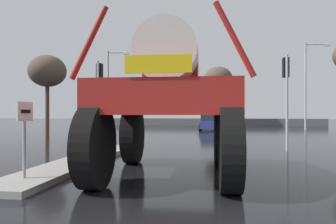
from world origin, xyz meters
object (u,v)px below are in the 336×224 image
bare_tree_left (47,72)px  traffic_signal_near_left (99,85)px  sedan_ahead (210,122)px  traffic_signal_far_left (240,102)px  lane_arrow_sign (25,126)px  traffic_signal_near_right (286,81)px  oversize_sprayer (170,101)px  bare_tree_far_center (218,79)px  streetlight_far_right (308,81)px  streetlight_far_left (110,86)px

bare_tree_left → traffic_signal_near_left: bearing=-46.9°
sedan_ahead → traffic_signal_far_left: traffic_signal_far_left is taller
lane_arrow_sign → sedan_ahead: bearing=80.0°
sedan_ahead → traffic_signal_near_right: (3.31, -15.93, 2.28)m
sedan_ahead → bare_tree_left: bearing=130.6°
oversize_sprayer → traffic_signal_far_left: oversize_sprayer is taller
traffic_signal_near_left → traffic_signal_far_left: size_ratio=1.14×
bare_tree_left → traffic_signal_far_left: bearing=29.9°
traffic_signal_near_right → bare_tree_far_center: 24.52m
lane_arrow_sign → oversize_sprayer: (3.15, 1.52, 0.59)m
streetlight_far_right → traffic_signal_far_left: bearing=-160.6°
oversize_sprayer → traffic_signal_near_left: bearing=33.9°
sedan_ahead → bare_tree_left: 15.07m
sedan_ahead → traffic_signal_near_left: (-5.03, -15.93, 2.23)m
oversize_sprayer → traffic_signal_near_right: (4.27, 5.85, 1.05)m
traffic_signal_near_left → traffic_signal_far_left: 16.47m
sedan_ahead → traffic_signal_near_left: traffic_signal_near_left is taller
lane_arrow_sign → streetlight_far_right: streetlight_far_right is taller
oversize_sprayer → streetlight_far_left: bearing=21.6°
traffic_signal_near_left → bare_tree_far_center: 25.15m
traffic_signal_near_left → lane_arrow_sign: bearing=-82.9°
sedan_ahead → streetlight_far_left: 9.84m
traffic_signal_near_left → streetlight_far_left: bearing=106.1°
oversize_sprayer → streetlight_far_right: streetlight_far_right is taller
traffic_signal_near_left → streetlight_far_right: 21.99m
sedan_ahead → bare_tree_left: size_ratio=0.73×
streetlight_far_right → bare_tree_far_center: 11.03m
traffic_signal_far_left → streetlight_far_left: streetlight_far_left is taller
sedan_ahead → streetlight_far_left: size_ratio=0.58×
sedan_ahead → streetlight_far_left: streetlight_far_left is taller
oversize_sprayer → bare_tree_far_center: (1.97, 30.12, 3.72)m
sedan_ahead → streetlight_far_right: bearing=-83.8°
traffic_signal_far_left → bare_tree_far_center: size_ratio=0.49×
sedan_ahead → streetlight_far_left: bearing=108.9°
oversize_sprayer → sedan_ahead: size_ratio=1.32×
streetlight_far_right → bare_tree_left: bearing=-153.2°
oversize_sprayer → sedan_ahead: (0.96, 21.79, -1.22)m
traffic_signal_near_right → traffic_signal_far_left: 14.57m
oversize_sprayer → bare_tree_left: (-10.24, 12.43, 2.56)m
streetlight_far_left → streetlight_far_right: size_ratio=0.88×
sedan_ahead → oversize_sprayer: bearing=178.2°
traffic_signal_far_left → bare_tree_far_center: (-1.67, 9.71, 3.08)m
oversize_sprayer → streetlight_far_right: size_ratio=0.67×
streetlight_far_right → sedan_ahead: bearing=-174.5°
streetlight_far_right → traffic_signal_near_right: bearing=-108.9°
sedan_ahead → traffic_signal_near_right: traffic_signal_near_right is taller
traffic_signal_far_left → sedan_ahead: bearing=152.7°
lane_arrow_sign → traffic_signal_near_right: size_ratio=0.42×
traffic_signal_near_right → traffic_signal_far_left: (-0.63, 14.55, -0.41)m
lane_arrow_sign → bare_tree_left: 15.97m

